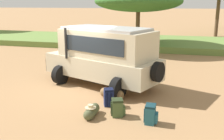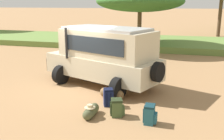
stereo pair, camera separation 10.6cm
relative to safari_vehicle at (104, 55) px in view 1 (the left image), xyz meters
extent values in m
plane|color=#9E754C|center=(-0.89, -0.52, -1.29)|extent=(320.00, 320.00, 0.00)
cube|color=olive|center=(-0.89, 11.40, -1.07)|extent=(120.00, 7.00, 0.44)
cube|color=beige|center=(-0.10, 0.04, -0.47)|extent=(5.26, 3.56, 0.84)
cube|color=beige|center=(0.13, -0.05, 0.50)|extent=(4.21, 3.06, 1.10)
cube|color=#232D38|center=(-1.29, 0.51, 0.45)|extent=(0.63, 1.47, 0.77)
cube|color=#232D38|center=(-0.20, -0.89, 0.55)|extent=(2.75, 1.11, 0.60)
cube|color=#232D38|center=(0.46, 0.79, 0.55)|extent=(2.75, 1.11, 0.60)
cube|color=#B7B7B7|center=(0.09, -0.03, 1.10)|extent=(3.82, 2.85, 0.10)
cube|color=black|center=(-2.49, 0.98, -0.64)|extent=(0.74, 1.56, 0.56)
cylinder|color=black|center=(-1.48, -0.46, 0.50)|extent=(0.10, 0.10, 1.25)
cylinder|color=black|center=(-1.87, -0.31, -0.89)|extent=(0.55, 0.85, 0.80)
cylinder|color=black|center=(-1.16, 1.50, -0.89)|extent=(0.55, 0.85, 0.80)
cylinder|color=black|center=(0.96, -1.42, -0.89)|extent=(0.55, 0.85, 0.80)
cylinder|color=black|center=(1.67, 0.39, -0.89)|extent=(0.55, 0.85, 0.80)
cylinder|color=black|center=(2.31, -0.91, -0.32)|extent=(0.47, 0.77, 0.74)
cube|color=#42562D|center=(1.30, -2.88, -1.05)|extent=(0.43, 0.45, 0.48)
cube|color=#42562D|center=(1.49, -2.81, -1.11)|extent=(0.17, 0.28, 0.26)
cube|color=#242F19|center=(1.30, -2.88, -0.79)|extent=(0.43, 0.44, 0.07)
cylinder|color=#242F19|center=(1.11, -2.87, -1.05)|extent=(0.04, 0.04, 0.41)
cylinder|color=#242F19|center=(1.16, -3.02, -1.05)|extent=(0.04, 0.04, 0.41)
cube|color=#235B6B|center=(2.35, -3.13, -1.04)|extent=(0.28, 0.39, 0.50)
cube|color=#235B6B|center=(2.52, -3.13, -1.11)|extent=(0.08, 0.29, 0.27)
cube|color=#13323A|center=(2.35, -3.13, -0.77)|extent=(0.29, 0.37, 0.07)
cylinder|color=#13323A|center=(2.19, -3.04, -1.04)|extent=(0.04, 0.04, 0.42)
cylinder|color=#13323A|center=(2.19, -3.21, -1.04)|extent=(0.04, 0.04, 0.42)
cube|color=navy|center=(0.82, -2.16, -1.03)|extent=(0.41, 0.40, 0.53)
cube|color=navy|center=(0.75, -1.99, -1.09)|extent=(0.25, 0.17, 0.29)
cube|color=black|center=(0.82, -2.16, -0.73)|extent=(0.40, 0.40, 0.07)
cylinder|color=black|center=(0.82, -2.35, -1.03)|extent=(0.04, 0.04, 0.45)
cylinder|color=black|center=(0.95, -2.29, -1.03)|extent=(0.04, 0.04, 0.45)
cylinder|color=#4C5133|center=(0.55, -3.12, -1.14)|extent=(0.31, 0.59, 0.31)
sphere|color=#4C5133|center=(0.55, -3.42, -1.14)|extent=(0.31, 0.31, 0.31)
sphere|color=#4C5133|center=(0.55, -2.83, -1.14)|extent=(0.31, 0.31, 0.31)
torus|color=#2D301E|center=(0.55, -3.12, -0.96)|extent=(0.02, 0.16, 0.16)
cylinder|color=beige|center=(0.55, -3.22, -0.97)|extent=(0.34, 0.34, 0.02)
cylinder|color=beige|center=(0.55, -3.22, -0.92)|extent=(0.17, 0.17, 0.09)
cylinder|color=brown|center=(0.74, -1.45, -1.11)|extent=(0.69, 0.51, 0.36)
sphere|color=brown|center=(0.44, -1.37, -1.11)|extent=(0.35, 0.35, 0.35)
sphere|color=brown|center=(1.03, -1.54, -1.11)|extent=(0.35, 0.35, 0.35)
torus|color=#493721|center=(0.74, -1.45, -0.91)|extent=(0.16, 0.07, 0.16)
cylinder|color=brown|center=(-0.20, 9.14, 0.13)|extent=(0.30, 0.30, 2.85)
ellipsoid|color=#336628|center=(-0.20, 9.14, 2.21)|extent=(6.33, 6.35, 1.54)
cylinder|color=brown|center=(6.30, 18.98, 0.65)|extent=(0.35, 0.35, 3.90)
camera|label=1|loc=(3.13, -10.15, 2.09)|focal=42.00mm
camera|label=2|loc=(3.23, -10.13, 2.09)|focal=42.00mm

